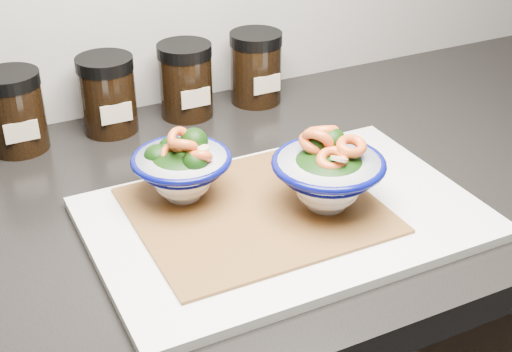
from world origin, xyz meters
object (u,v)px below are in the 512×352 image
bowl_right (328,173)px  spice_jar_f (256,67)px  spice_jar_e (186,80)px  spice_jar_d (108,94)px  cutting_board (285,218)px  bowl_left (182,168)px  spice_jar_c (15,111)px

bowl_right → spice_jar_f: bearing=77.5°
spice_jar_e → spice_jar_f: bearing=0.0°
spice_jar_d → bowl_right: bearing=-64.2°
cutting_board → spice_jar_f: spice_jar_f is taller
bowl_left → bowl_right: bearing=-32.8°
cutting_board → bowl_right: (0.05, -0.01, 0.05)m
spice_jar_f → spice_jar_d: bearing=180.0°
spice_jar_f → cutting_board: bearing=-110.8°
bowl_left → spice_jar_c: size_ratio=1.06×
cutting_board → spice_jar_f: size_ratio=3.98×
cutting_board → bowl_right: bowl_right is taller
cutting_board → bowl_left: (-0.09, 0.08, 0.05)m
cutting_board → spice_jar_e: spice_jar_e is taller
spice_jar_d → spice_jar_f: same height
cutting_board → spice_jar_d: size_ratio=3.98×
spice_jar_e → spice_jar_f: 0.12m
bowl_left → bowl_right: bowl_right is taller
bowl_left → spice_jar_e: bearing=67.6°
spice_jar_c → spice_jar_d: bearing=0.0°
spice_jar_c → spice_jar_f: (0.37, 0.00, 0.00)m
cutting_board → spice_jar_d: bearing=108.9°
spice_jar_c → spice_jar_d: size_ratio=1.00×
bowl_left → spice_jar_f: size_ratio=1.06×
spice_jar_c → spice_jar_e: size_ratio=1.00×
bowl_left → spice_jar_e: (0.10, 0.25, 0.00)m
bowl_left → spice_jar_d: size_ratio=1.06×
spice_jar_c → bowl_right: bearing=-49.0°
bowl_right → spice_jar_c: bearing=131.0°
bowl_right → spice_jar_f: bowl_right is taller
bowl_right → spice_jar_f: (0.07, 0.34, -0.00)m
cutting_board → spice_jar_c: bearing=126.5°
cutting_board → spice_jar_c: size_ratio=3.98×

